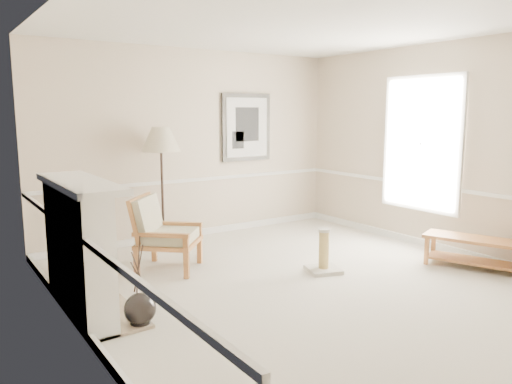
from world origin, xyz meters
TOP-DOWN VIEW (x-y plane):
  - ground at (0.00, 0.00)m, footprint 5.50×5.50m
  - room at (0.14, 0.08)m, footprint 5.04×5.54m
  - fireplace at (-2.34, 0.60)m, footprint 0.64×1.64m
  - floor_vase at (-1.99, -0.03)m, footprint 0.29×0.29m
  - armchair at (-1.15, 1.45)m, footprint 1.02×1.02m
  - floor_lamp at (-0.70, 2.40)m, footprint 0.57×0.57m
  - bench at (2.15, -0.82)m, footprint 0.89×1.44m
  - scratching_post at (0.47, 0.23)m, footprint 0.48×0.48m

SIDE VIEW (x-z plane):
  - ground at x=0.00m, z-range 0.00..0.00m
  - floor_vase at x=-1.99m, z-range -0.27..0.59m
  - scratching_post at x=0.47m, z-range -0.10..0.44m
  - bench at x=2.15m, z-range 0.07..0.46m
  - armchair at x=-1.15m, z-range 0.04..0.96m
  - fireplace at x=-2.34m, z-range -0.01..1.30m
  - floor_lamp at x=-0.70m, z-range 0.65..2.39m
  - room at x=0.14m, z-range 0.41..3.33m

